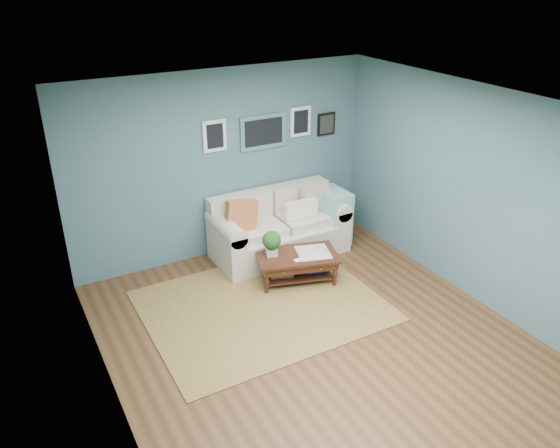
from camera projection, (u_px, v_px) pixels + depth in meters
room_shell at (318, 231)px, 5.81m from camera, size 5.00×5.02×2.70m
area_rug at (262, 306)px, 6.93m from camera, size 2.88×2.30×0.01m
loveseat at (284, 226)px, 8.07m from camera, size 2.01×0.91×1.04m
coffee_table at (293, 259)px, 7.35m from camera, size 1.21×0.92×0.75m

